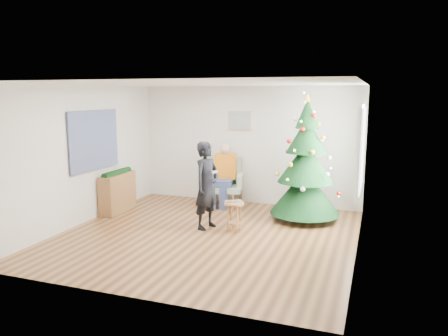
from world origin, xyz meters
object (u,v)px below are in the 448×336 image
at_px(stool, 234,216).
at_px(armchair, 224,188).
at_px(christmas_tree, 306,164).
at_px(standing_man, 207,185).
at_px(console, 118,193).

height_order(stool, armchair, armchair).
distance_m(christmas_tree, stool, 1.78).
bearing_deg(armchair, christmas_tree, -30.47).
distance_m(stool, standing_man, 0.75).
height_order(stool, standing_man, standing_man).
distance_m(stool, console, 2.74).
height_order(armchair, console, armchair).
xyz_separation_m(stool, armchair, (-0.80, 1.69, 0.12)).
bearing_deg(armchair, stool, -79.37).
xyz_separation_m(standing_man, console, (-2.17, 0.42, -0.40)).
relative_size(christmas_tree, armchair, 2.34).
bearing_deg(christmas_tree, armchair, 164.29).
bearing_deg(stool, christmas_tree, 47.55).
height_order(armchair, standing_man, standing_man).
bearing_deg(stool, standing_man, 177.78).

